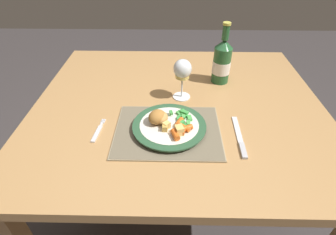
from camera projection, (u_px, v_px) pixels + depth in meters
The scene contains 12 objects.
ground_plane at pixel (175, 208), 1.51m from camera, with size 6.00×6.00×0.00m, color #383333.
dining_table at pixel (178, 120), 1.12m from camera, with size 1.16×1.02×0.74m.
placemat at pixel (168, 131), 0.92m from camera, with size 0.37×0.29×0.01m.
dinner_plate at pixel (169, 126), 0.92m from camera, with size 0.26×0.26×0.02m.
breaded_croquettes at pixel (158, 117), 0.91m from camera, with size 0.08×0.09×0.05m.
green_beans_pile at pixel (183, 118), 0.93m from camera, with size 0.08×0.11×0.02m.
glazed_carrots at pixel (180, 129), 0.88m from camera, with size 0.08×0.11×0.02m.
fork at pixel (98, 132), 0.91m from camera, with size 0.03×0.13×0.01m.
table_knife at pixel (240, 140), 0.88m from camera, with size 0.02×0.21×0.01m.
wine_glass at pixel (182, 71), 1.02m from camera, with size 0.07×0.07×0.17m.
bottle at pixel (222, 62), 1.14m from camera, with size 0.08×0.08×0.27m.
roast_potatoes at pixel (173, 129), 0.87m from camera, with size 0.07×0.06×0.03m.
Camera 1 is at (-0.02, -0.88, 1.34)m, focal length 28.00 mm.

